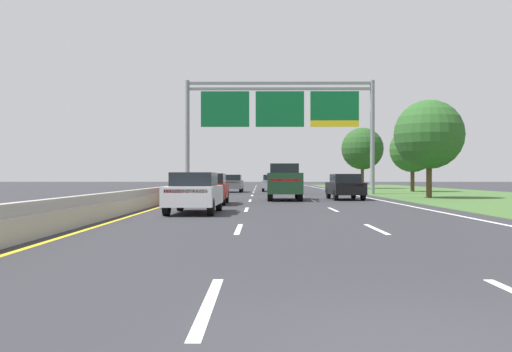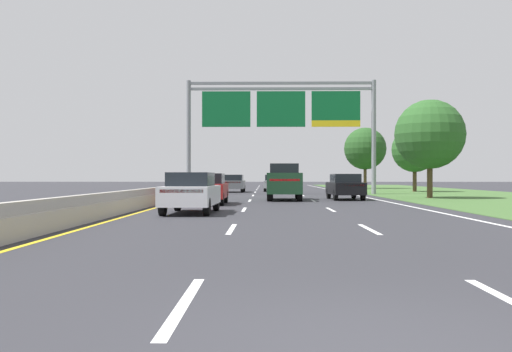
{
  "view_description": "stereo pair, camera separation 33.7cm",
  "coord_description": "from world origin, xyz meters",
  "px_view_note": "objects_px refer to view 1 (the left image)",
  "views": [
    {
      "loc": [
        -1.28,
        -4.82,
        1.42
      ],
      "look_at": [
        -1.52,
        30.55,
        1.44
      ],
      "focal_mm": 39.95,
      "sensor_mm": 36.0,
      "label": 1
    },
    {
      "loc": [
        -0.94,
        -4.81,
        1.42
      ],
      "look_at": [
        -1.52,
        30.55,
        1.44
      ],
      "focal_mm": 39.95,
      "sensor_mm": 36.0,
      "label": 2
    }
  ],
  "objects_px": {
    "pickup_truck_darkgreen": "(285,182)",
    "car_red_left_lane_sedan": "(209,188)",
    "car_silver_centre_lane_sedan": "(272,183)",
    "car_grey_left_lane_sedan": "(232,183)",
    "roadside_tree_far": "(412,150)",
    "overhead_sign_gantry": "(280,113)",
    "roadside_tree_mid": "(429,135)",
    "car_white_left_lane_sedan": "(194,192)",
    "car_black_right_lane_sedan": "(345,186)",
    "roadside_tree_distant": "(362,149)"
  },
  "relations": [
    {
      "from": "overhead_sign_gantry",
      "to": "car_silver_centre_lane_sedan",
      "type": "height_order",
      "value": "overhead_sign_gantry"
    },
    {
      "from": "car_silver_centre_lane_sedan",
      "to": "roadside_tree_far",
      "type": "distance_m",
      "value": 13.43
    },
    {
      "from": "car_black_right_lane_sedan",
      "to": "car_silver_centre_lane_sedan",
      "type": "bearing_deg",
      "value": 10.67
    },
    {
      "from": "overhead_sign_gantry",
      "to": "roadside_tree_far",
      "type": "bearing_deg",
      "value": 31.16
    },
    {
      "from": "overhead_sign_gantry",
      "to": "car_silver_centre_lane_sedan",
      "type": "distance_m",
      "value": 10.6
    },
    {
      "from": "pickup_truck_darkgreen",
      "to": "car_red_left_lane_sedan",
      "type": "distance_m",
      "value": 6.62
    },
    {
      "from": "car_white_left_lane_sedan",
      "to": "car_silver_centre_lane_sedan",
      "type": "relative_size",
      "value": 1.01
    },
    {
      "from": "pickup_truck_darkgreen",
      "to": "roadside_tree_distant",
      "type": "xyz_separation_m",
      "value": [
        10.5,
        32.31,
        3.59
      ]
    },
    {
      "from": "overhead_sign_gantry",
      "to": "car_white_left_lane_sedan",
      "type": "distance_m",
      "value": 24.2
    },
    {
      "from": "car_black_right_lane_sedan",
      "to": "roadside_tree_distant",
      "type": "distance_m",
      "value": 32.65
    },
    {
      "from": "pickup_truck_darkgreen",
      "to": "car_black_right_lane_sedan",
      "type": "height_order",
      "value": "pickup_truck_darkgreen"
    },
    {
      "from": "car_grey_left_lane_sedan",
      "to": "car_white_left_lane_sedan",
      "type": "bearing_deg",
      "value": -179.24
    },
    {
      "from": "car_silver_centre_lane_sedan",
      "to": "car_red_left_lane_sedan",
      "type": "distance_m",
      "value": 25.31
    },
    {
      "from": "car_red_left_lane_sedan",
      "to": "car_black_right_lane_sedan",
      "type": "distance_m",
      "value": 9.74
    },
    {
      "from": "car_white_left_lane_sedan",
      "to": "car_red_left_lane_sedan",
      "type": "xyz_separation_m",
      "value": [
        -0.07,
        7.14,
        0.0
      ]
    },
    {
      "from": "roadside_tree_distant",
      "to": "pickup_truck_darkgreen",
      "type": "bearing_deg",
      "value": -108.01
    },
    {
      "from": "car_grey_left_lane_sedan",
      "to": "roadside_tree_far",
      "type": "xyz_separation_m",
      "value": [
        16.59,
        1.38,
        3.08
      ]
    },
    {
      "from": "overhead_sign_gantry",
      "to": "car_silver_centre_lane_sedan",
      "type": "bearing_deg",
      "value": 92.94
    },
    {
      "from": "pickup_truck_darkgreen",
      "to": "roadside_tree_far",
      "type": "bearing_deg",
      "value": -33.02
    },
    {
      "from": "car_white_left_lane_sedan",
      "to": "car_silver_centre_lane_sedan",
      "type": "xyz_separation_m",
      "value": [
        3.64,
        32.18,
        0.0
      ]
    },
    {
      "from": "pickup_truck_darkgreen",
      "to": "car_white_left_lane_sedan",
      "type": "relative_size",
      "value": 1.23
    },
    {
      "from": "car_silver_centre_lane_sedan",
      "to": "roadside_tree_far",
      "type": "height_order",
      "value": "roadside_tree_far"
    },
    {
      "from": "roadside_tree_far",
      "to": "car_silver_centre_lane_sedan",
      "type": "bearing_deg",
      "value": 173.79
    },
    {
      "from": "overhead_sign_gantry",
      "to": "car_white_left_lane_sedan",
      "type": "xyz_separation_m",
      "value": [
        -4.1,
        -23.18,
        -5.59
      ]
    },
    {
      "from": "car_silver_centre_lane_sedan",
      "to": "car_red_left_lane_sedan",
      "type": "xyz_separation_m",
      "value": [
        -3.71,
        -25.04,
        0.0
      ]
    },
    {
      "from": "car_grey_left_lane_sedan",
      "to": "roadside_tree_far",
      "type": "distance_m",
      "value": 16.93
    },
    {
      "from": "roadside_tree_distant",
      "to": "roadside_tree_mid",
      "type": "bearing_deg",
      "value": -91.85
    },
    {
      "from": "overhead_sign_gantry",
      "to": "car_white_left_lane_sedan",
      "type": "height_order",
      "value": "overhead_sign_gantry"
    },
    {
      "from": "car_white_left_lane_sedan",
      "to": "car_black_right_lane_sedan",
      "type": "bearing_deg",
      "value": -29.36
    },
    {
      "from": "roadside_tree_mid",
      "to": "roadside_tree_far",
      "type": "xyz_separation_m",
      "value": [
        3.08,
        15.49,
        -0.26
      ]
    },
    {
      "from": "overhead_sign_gantry",
      "to": "roadside_tree_mid",
      "type": "relative_size",
      "value": 2.35
    },
    {
      "from": "car_red_left_lane_sedan",
      "to": "roadside_tree_distant",
      "type": "distance_m",
      "value": 40.44
    },
    {
      "from": "pickup_truck_darkgreen",
      "to": "car_grey_left_lane_sedan",
      "type": "height_order",
      "value": "pickup_truck_darkgreen"
    },
    {
      "from": "car_grey_left_lane_sedan",
      "to": "roadside_tree_far",
      "type": "height_order",
      "value": "roadside_tree_far"
    },
    {
      "from": "car_white_left_lane_sedan",
      "to": "car_black_right_lane_sedan",
      "type": "xyz_separation_m",
      "value": [
        7.74,
        12.96,
        0.0
      ]
    },
    {
      "from": "car_grey_left_lane_sedan",
      "to": "roadside_tree_far",
      "type": "bearing_deg",
      "value": -84.4
    },
    {
      "from": "roadside_tree_mid",
      "to": "car_white_left_lane_sedan",
      "type": "bearing_deg",
      "value": -131.61
    },
    {
      "from": "car_grey_left_lane_sedan",
      "to": "car_red_left_lane_sedan",
      "type": "bearing_deg",
      "value": -179.45
    },
    {
      "from": "car_red_left_lane_sedan",
      "to": "roadside_tree_distant",
      "type": "height_order",
      "value": "roadside_tree_distant"
    },
    {
      "from": "car_red_left_lane_sedan",
      "to": "pickup_truck_darkgreen",
      "type": "bearing_deg",
      "value": -38.28
    },
    {
      "from": "roadside_tree_far",
      "to": "car_white_left_lane_sedan",
      "type": "bearing_deg",
      "value": -118.4
    },
    {
      "from": "car_black_right_lane_sedan",
      "to": "roadside_tree_distant",
      "type": "bearing_deg",
      "value": -13.42
    },
    {
      "from": "car_red_left_lane_sedan",
      "to": "roadside_tree_far",
      "type": "distance_m",
      "value": 29.09
    },
    {
      "from": "overhead_sign_gantry",
      "to": "car_grey_left_lane_sedan",
      "type": "relative_size",
      "value": 3.4
    },
    {
      "from": "overhead_sign_gantry",
      "to": "car_red_left_lane_sedan",
      "type": "height_order",
      "value": "overhead_sign_gantry"
    },
    {
      "from": "car_white_left_lane_sedan",
      "to": "roadside_tree_distant",
      "type": "distance_m",
      "value": 47.12
    },
    {
      "from": "car_grey_left_lane_sedan",
      "to": "car_white_left_lane_sedan",
      "type": "xyz_separation_m",
      "value": [
        -0.05,
        -29.38,
        0.0
      ]
    },
    {
      "from": "overhead_sign_gantry",
      "to": "roadside_tree_far",
      "type": "relative_size",
      "value": 2.51
    },
    {
      "from": "pickup_truck_darkgreen",
      "to": "car_grey_left_lane_sedan",
      "type": "distance_m",
      "value": 17.49
    },
    {
      "from": "pickup_truck_darkgreen",
      "to": "car_black_right_lane_sedan",
      "type": "bearing_deg",
      "value": -79.33
    }
  ]
}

